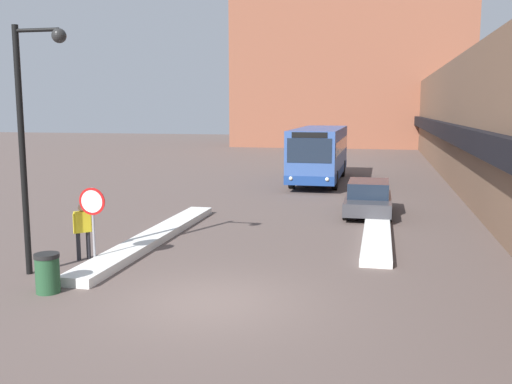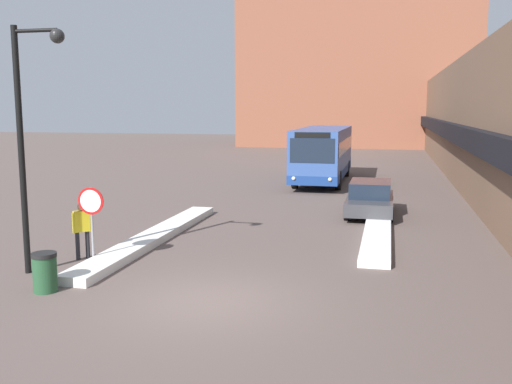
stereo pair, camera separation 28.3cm
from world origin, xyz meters
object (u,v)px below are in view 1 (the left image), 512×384
at_px(street_lamp, 31,123).
at_px(pedestrian, 83,226).
at_px(stop_sign, 92,209).
at_px(trash_bin, 47,273).
at_px(parked_car_front, 368,198).
at_px(city_bus, 320,153).

height_order(street_lamp, pedestrian, street_lamp).
xyz_separation_m(stop_sign, street_lamp, (-1.00, -1.12, 2.38)).
bearing_deg(pedestrian, trash_bin, -122.50).
distance_m(parked_car_front, pedestrian, 11.91).
distance_m(street_lamp, trash_bin, 3.87).
bearing_deg(parked_car_front, pedestrian, -131.33).
bearing_deg(city_bus, parked_car_front, -72.97).
height_order(stop_sign, street_lamp, street_lamp).
bearing_deg(parked_car_front, trash_bin, -121.19).
xyz_separation_m(pedestrian, trash_bin, (0.69, -2.91, -0.51)).
distance_m(stop_sign, trash_bin, 2.66).
xyz_separation_m(street_lamp, trash_bin, (1.09, -1.30, -3.48)).
xyz_separation_m(city_bus, street_lamp, (-5.20, -20.58, 2.23)).
distance_m(city_bus, street_lamp, 21.35).
bearing_deg(parked_car_front, street_lamp, -128.05).
height_order(parked_car_front, stop_sign, stop_sign).
bearing_deg(trash_bin, city_bus, 79.37).
bearing_deg(pedestrian, city_bus, 30.03).
bearing_deg(city_bus, pedestrian, -104.19).
bearing_deg(city_bus, street_lamp, -104.17).
height_order(city_bus, street_lamp, street_lamp).
distance_m(stop_sign, street_lamp, 2.82).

